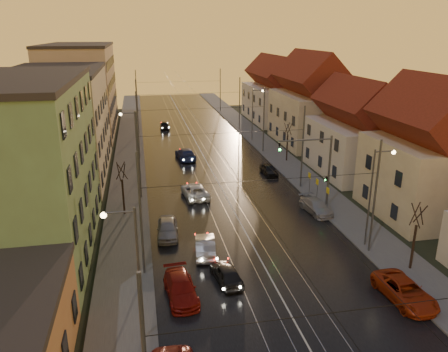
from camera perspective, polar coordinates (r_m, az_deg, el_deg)
ground at (r=26.14m, az=10.71°, el=-20.71°), size 160.00×160.00×0.00m
road at (r=61.42m, az=-2.90°, el=2.98°), size 16.00×120.00×0.04m
sidewalk_left at (r=60.88m, az=-12.27°, el=2.49°), size 4.00×120.00×0.15m
sidewalk_right at (r=63.53m, az=6.07°, el=3.48°), size 4.00×120.00×0.15m
tram_rail_0 at (r=61.16m, az=-4.94°, el=2.90°), size 0.06×120.00×0.03m
tram_rail_1 at (r=61.32m, az=-3.62°, el=2.97°), size 0.06×120.00×0.03m
tram_rail_2 at (r=61.52m, az=-2.19°, el=3.05°), size 0.06×120.00×0.03m
tram_rail_3 at (r=61.75m, az=-0.88°, el=3.12°), size 0.06×120.00×0.03m
apartment_left_1 at (r=35.32m, az=-25.69°, el=0.34°), size 10.00×18.00×13.00m
apartment_left_2 at (r=54.43m, az=-20.71°, el=6.27°), size 10.00×20.00×12.00m
apartment_left_3 at (r=77.75m, az=-18.09°, el=10.63°), size 10.00×24.00×14.00m
house_right_1 at (r=43.45m, az=25.01°, el=2.12°), size 8.67×10.20×10.80m
house_right_2 at (r=54.31m, az=17.07°, el=5.16°), size 9.18×12.24×9.20m
house_right_3 at (r=67.44m, az=11.26°, el=9.08°), size 9.18×14.28×11.50m
house_right_4 at (r=84.30m, az=6.63°, el=10.60°), size 9.18×16.32×10.00m
catenary_pole_l_1 at (r=30.07m, az=-10.82°, el=-5.15°), size 0.16×0.16×9.00m
catenary_pole_r_1 at (r=34.47m, az=19.09°, el=-2.76°), size 0.16×0.16×9.00m
catenary_pole_l_2 at (r=44.25m, az=-11.07°, el=2.53°), size 0.16×0.16×9.00m
catenary_pole_r_2 at (r=47.35m, az=10.23°, el=3.63°), size 0.16×0.16×9.00m
catenary_pole_l_3 at (r=58.84m, az=-11.20°, el=6.45°), size 0.16×0.16×9.00m
catenary_pole_r_3 at (r=61.21m, az=5.22°, el=7.18°), size 0.16×0.16×9.00m
catenary_pole_l_4 at (r=73.59m, az=-11.28°, el=8.81°), size 0.16×0.16×9.00m
catenary_pole_r_4 at (r=75.50m, az=2.05°, el=9.38°), size 0.16×0.16×9.00m
catenary_pole_l_5 at (r=91.40m, az=-11.34°, el=10.63°), size 0.16×0.16×9.00m
catenary_pole_r_5 at (r=92.95m, az=-0.49°, el=11.10°), size 0.16×0.16×9.00m
street_lamp_0 at (r=23.63m, az=-11.89°, el=-11.08°), size 1.75×0.32×8.00m
street_lamp_1 at (r=35.40m, az=19.08°, el=-1.55°), size 1.75×0.32×8.00m
street_lamp_2 at (r=49.97m, az=-11.74°, el=4.77°), size 1.75×0.32×8.00m
street_lamp_3 at (r=67.90m, az=4.00°, el=8.66°), size 1.75×0.32×8.00m
traffic_light_mast at (r=41.76m, az=12.38°, el=1.63°), size 5.30×0.32×7.20m
bare_tree_0 at (r=41.10m, az=-13.07°, el=-1.80°), size 1.09×1.09×5.11m
bare_tree_1 at (r=33.77m, az=23.61°, el=-7.50°), size 1.09×1.09×5.11m
bare_tree_2 at (r=57.54m, az=8.27°, el=4.29°), size 1.09×1.09×5.11m
driving_car_0 at (r=30.47m, az=0.31°, el=-12.63°), size 2.01×3.95×1.29m
driving_car_1 at (r=33.88m, az=-2.48°, el=-9.13°), size 1.95×4.39×1.40m
driving_car_2 at (r=45.04m, az=-3.83°, el=-1.98°), size 2.78×5.13×1.37m
driving_car_3 at (r=58.51m, az=-5.05°, el=2.90°), size 2.63×5.45×1.53m
driving_car_4 at (r=77.52m, az=-7.74°, el=6.60°), size 1.82×4.12×1.38m
parked_left_2 at (r=29.07m, az=-5.68°, el=-14.38°), size 2.20×4.66×1.31m
parked_left_3 at (r=36.92m, az=-7.40°, el=-6.80°), size 1.97×4.34×1.45m
parked_right_0 at (r=30.86m, az=22.53°, el=-13.71°), size 2.52×4.98×1.35m
parked_right_1 at (r=42.14m, az=11.94°, el=-3.90°), size 2.33×4.58×1.27m
parked_right_2 at (r=52.36m, az=5.89°, el=0.83°), size 1.65×3.71×1.24m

